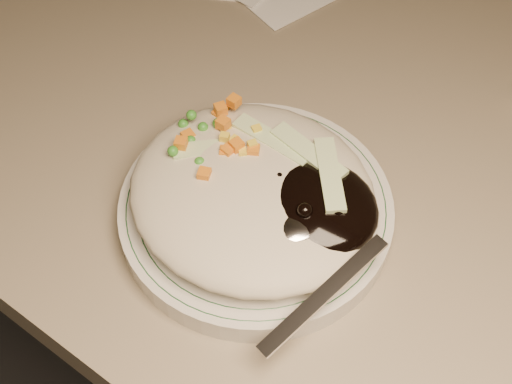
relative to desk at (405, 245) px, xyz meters
The scene contains 4 objects.
desk is the anchor object (origin of this frame).
plate 0.29m from the desk, 112.19° to the right, with size 0.22×0.22×0.02m, color silver.
plate_rim 0.29m from the desk, 112.19° to the right, with size 0.20×0.20×0.00m.
meal 0.31m from the desk, 110.92° to the right, with size 0.20×0.19×0.05m.
Camera 1 is at (0.12, 0.94, 1.21)m, focal length 50.00 mm.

